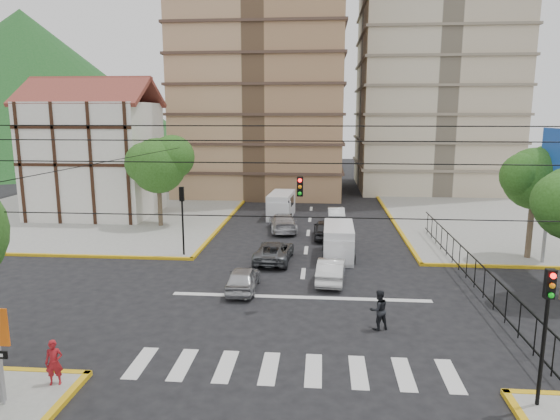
# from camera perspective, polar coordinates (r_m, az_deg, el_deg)

# --- Properties ---
(ground) EXTENTS (160.00, 160.00, 0.00)m
(ground) POSITION_cam_1_polar(r_m,az_deg,el_deg) (24.33, 2.20, -10.94)
(ground) COLOR black
(ground) RESTS_ON ground
(sidewalk_nw) EXTENTS (26.00, 26.00, 0.15)m
(sidewalk_nw) POSITION_cam_1_polar(r_m,az_deg,el_deg) (48.29, -21.02, -0.51)
(sidewalk_nw) COLOR gray
(sidewalk_nw) RESTS_ON ground
(sidewalk_ne) EXTENTS (26.00, 26.00, 0.15)m
(sidewalk_ne) POSITION_cam_1_polar(r_m,az_deg,el_deg) (47.46, 28.35, -1.29)
(sidewalk_ne) COLOR gray
(sidewalk_ne) RESTS_ON ground
(crosswalk_stripes) EXTENTS (12.00, 2.40, 0.01)m
(crosswalk_stripes) POSITION_cam_1_polar(r_m,az_deg,el_deg) (18.90, 1.30, -17.72)
(crosswalk_stripes) COLOR silver
(crosswalk_stripes) RESTS_ON ground
(stop_line) EXTENTS (13.00, 0.40, 0.01)m
(stop_line) POSITION_cam_1_polar(r_m,az_deg,el_deg) (25.44, 2.33, -9.93)
(stop_line) COLOR silver
(stop_line) RESTS_ON ground
(tudor_building) EXTENTS (10.80, 8.05, 12.23)m
(tudor_building) POSITION_cam_1_polar(r_m,az_deg,el_deg) (47.17, -20.35, 5.64)
(tudor_building) COLOR silver
(tudor_building) RESTS_ON ground
(distant_hill) EXTENTS (70.00, 70.00, 28.00)m
(distant_hill) POSITION_cam_1_polar(r_m,az_deg,el_deg) (108.28, -26.98, 12.42)
(distant_hill) COLOR #1B511D
(distant_hill) RESTS_ON ground
(park_fence) EXTENTS (0.10, 22.50, 1.66)m
(park_fence) POSITION_cam_1_polar(r_m,az_deg,el_deg) (29.63, 20.45, -7.58)
(park_fence) COLOR black
(park_fence) RESTS_ON ground
(tree_park_c) EXTENTS (4.65, 3.80, 7.25)m
(tree_park_c) POSITION_cam_1_polar(r_m,az_deg,el_deg) (34.37, 27.26, 3.51)
(tree_park_c) COLOR #473828
(tree_park_c) RESTS_ON ground
(tree_tudor) EXTENTS (5.39, 4.40, 7.43)m
(tree_tudor) POSITION_cam_1_polar(r_m,az_deg,el_deg) (40.84, -13.64, 5.24)
(tree_tudor) COLOR #473828
(tree_tudor) RESTS_ON ground
(traffic_light_se) EXTENTS (0.28, 0.22, 4.40)m
(traffic_light_se) POSITION_cam_1_polar(r_m,az_deg,el_deg) (17.31, 28.16, -10.55)
(traffic_light_se) COLOR black
(traffic_light_se) RESTS_ON ground
(traffic_light_nw) EXTENTS (0.28, 0.22, 4.40)m
(traffic_light_nw) POSITION_cam_1_polar(r_m,az_deg,el_deg) (32.16, -11.11, 0.08)
(traffic_light_nw) COLOR black
(traffic_light_nw) RESTS_ON ground
(traffic_light_hanging) EXTENTS (18.00, 9.12, 0.92)m
(traffic_light_hanging) POSITION_cam_1_polar(r_m,az_deg,el_deg) (20.78, 2.05, 2.18)
(traffic_light_hanging) COLOR black
(traffic_light_hanging) RESTS_ON ground
(van_right_lane) EXTENTS (2.00, 4.72, 2.11)m
(van_right_lane) POSITION_cam_1_polar(r_m,az_deg,el_deg) (31.94, 6.70, -3.70)
(van_right_lane) COLOR silver
(van_right_lane) RESTS_ON ground
(van_left_lane) EXTENTS (2.25, 4.98, 2.19)m
(van_left_lane) POSITION_cam_1_polar(r_m,az_deg,el_deg) (43.95, 0.11, 0.47)
(van_left_lane) COLOR silver
(van_left_lane) RESTS_ON ground
(car_silver_front_left) EXTENTS (1.55, 3.78, 1.28)m
(car_silver_front_left) POSITION_cam_1_polar(r_m,az_deg,el_deg) (26.23, -4.25, -7.82)
(car_silver_front_left) COLOR #AFB0B4
(car_silver_front_left) RESTS_ON ground
(car_white_front_right) EXTENTS (1.74, 4.16, 1.34)m
(car_white_front_right) POSITION_cam_1_polar(r_m,az_deg,el_deg) (27.64, 5.86, -6.80)
(car_white_front_right) COLOR silver
(car_white_front_right) RESTS_ON ground
(car_grey_mid_left) EXTENTS (2.36, 4.69, 1.27)m
(car_grey_mid_left) POSITION_cam_1_polar(r_m,az_deg,el_deg) (31.17, -0.68, -4.74)
(car_grey_mid_left) COLOR #575A5E
(car_grey_mid_left) RESTS_ON ground
(car_silver_rear_left) EXTENTS (2.71, 5.12, 1.42)m
(car_silver_rear_left) POSITION_cam_1_polar(r_m,az_deg,el_deg) (39.05, 0.33, -1.40)
(car_silver_rear_left) COLOR silver
(car_silver_rear_left) RESTS_ON ground
(car_darkgrey_mid_right) EXTENTS (1.74, 4.15, 1.40)m
(car_darkgrey_mid_right) POSITION_cam_1_polar(r_m,az_deg,el_deg) (36.97, 5.19, -2.16)
(car_darkgrey_mid_right) COLOR #292A2C
(car_darkgrey_mid_right) RESTS_ON ground
(car_white_rear_right) EXTENTS (1.46, 3.95, 1.29)m
(car_white_rear_right) POSITION_cam_1_polar(r_m,az_deg,el_deg) (42.69, 6.40, -0.49)
(car_white_rear_right) COLOR silver
(car_white_rear_right) RESTS_ON ground
(pedestrian_sw_corner) EXTENTS (0.64, 0.51, 1.56)m
(pedestrian_sw_corner) POSITION_cam_1_polar(r_m,az_deg,el_deg) (18.92, -24.41, -15.58)
(pedestrian_sw_corner) COLOR maroon
(pedestrian_sw_corner) RESTS_ON sidewalk_sw
(pedestrian_crosswalk) EXTENTS (1.05, 0.95, 1.75)m
(pedestrian_crosswalk) POSITION_cam_1_polar(r_m,az_deg,el_deg) (22.01, 11.20, -11.12)
(pedestrian_crosswalk) COLOR black
(pedestrian_crosswalk) RESTS_ON ground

